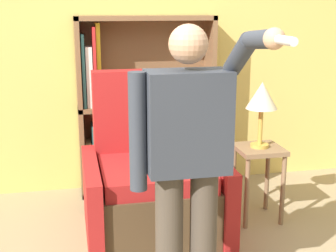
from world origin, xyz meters
TOP-DOWN VIEW (x-y plane):
  - wall_back at (0.00, 2.03)m, footprint 8.00×0.06m
  - bookcase at (-0.02, 1.87)m, footprint 1.21×0.28m
  - armchair at (0.00, 0.99)m, footprint 1.00×0.90m
  - person_standing at (0.02, 0.02)m, footprint 0.57×0.78m
  - side_table at (0.86, 1.05)m, footprint 0.35×0.35m
  - table_lamp at (0.86, 1.05)m, footprint 0.24×0.24m

SIDE VIEW (x-z plane):
  - armchair at x=0.00m, z-range -0.23..0.97m
  - side_table at x=0.86m, z-range 0.16..0.76m
  - bookcase at x=-0.02m, z-range -0.03..1.55m
  - person_standing at x=0.02m, z-range 0.11..1.69m
  - table_lamp at x=0.86m, z-range 0.73..1.24m
  - wall_back at x=0.00m, z-range 0.00..2.80m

